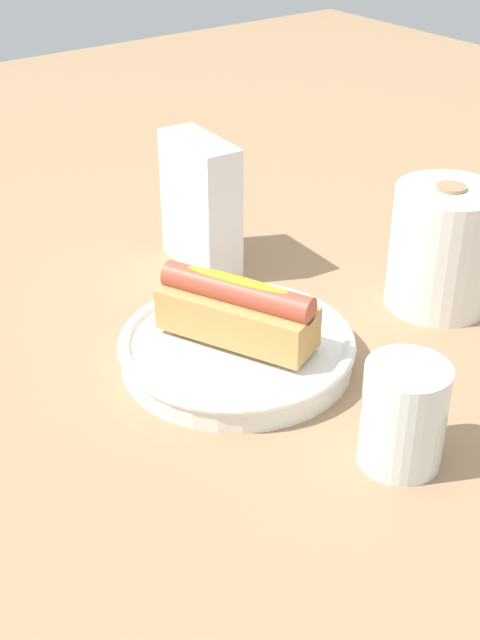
{
  "coord_description": "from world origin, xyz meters",
  "views": [
    {
      "loc": [
        0.55,
        -0.4,
        0.46
      ],
      "look_at": [
        0.0,
        0.01,
        0.05
      ],
      "focal_mm": 47.93,
      "sensor_mm": 36.0,
      "label": 1
    }
  ],
  "objects_px": {
    "water_glass": "(403,417)",
    "napkin_box": "(201,204)",
    "hotdog_front": "(240,313)",
    "paper_towel_roll": "(443,248)",
    "serving_bowl": "(240,351)"
  },
  "relations": [
    {
      "from": "water_glass",
      "to": "napkin_box",
      "type": "xyz_separation_m",
      "value": [
        -0.38,
        0.07,
        0.03
      ]
    },
    {
      "from": "hotdog_front",
      "to": "paper_towel_roll",
      "type": "distance_m",
      "value": 0.24
    },
    {
      "from": "water_glass",
      "to": "napkin_box",
      "type": "bearing_deg",
      "value": 169.77
    },
    {
      "from": "hotdog_front",
      "to": "napkin_box",
      "type": "height_order",
      "value": "napkin_box"
    },
    {
      "from": "serving_bowl",
      "to": "water_glass",
      "type": "bearing_deg",
      "value": 6.48
    },
    {
      "from": "serving_bowl",
      "to": "hotdog_front",
      "type": "distance_m",
      "value": 0.04
    },
    {
      "from": "paper_towel_roll",
      "to": "napkin_box",
      "type": "distance_m",
      "value": 0.27
    },
    {
      "from": "water_glass",
      "to": "napkin_box",
      "type": "height_order",
      "value": "napkin_box"
    },
    {
      "from": "water_glass",
      "to": "paper_towel_roll",
      "type": "xyz_separation_m",
      "value": [
        -0.16,
        0.22,
        0.02
      ]
    },
    {
      "from": "serving_bowl",
      "to": "paper_towel_roll",
      "type": "height_order",
      "value": "paper_towel_roll"
    },
    {
      "from": "paper_towel_roll",
      "to": "water_glass",
      "type": "bearing_deg",
      "value": -54.16
    },
    {
      "from": "hotdog_front",
      "to": "paper_towel_roll",
      "type": "bearing_deg",
      "value": 82.91
    },
    {
      "from": "paper_towel_roll",
      "to": "napkin_box",
      "type": "bearing_deg",
      "value": -146.5
    },
    {
      "from": "napkin_box",
      "to": "water_glass",
      "type": "bearing_deg",
      "value": -5.92
    },
    {
      "from": "serving_bowl",
      "to": "water_glass",
      "type": "distance_m",
      "value": 0.19
    }
  ]
}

